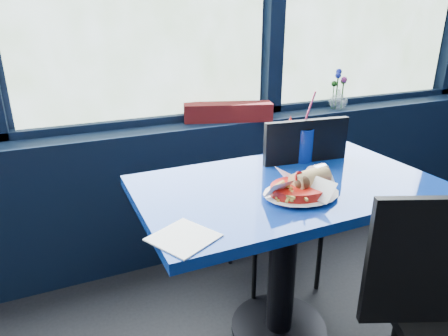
% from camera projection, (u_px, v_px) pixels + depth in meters
% --- Properties ---
extents(window_sill, '(5.00, 0.26, 0.80)m').
position_uv_depth(window_sill, '(161.00, 193.00, 2.35)').
color(window_sill, black).
rests_on(window_sill, ground).
extents(near_table, '(1.20, 0.70, 0.75)m').
position_uv_depth(near_table, '(285.00, 223.00, 1.67)').
color(near_table, black).
rests_on(near_table, ground).
extents(chair_near_back, '(0.47, 0.47, 0.95)m').
position_uv_depth(chair_near_back, '(286.00, 193.00, 2.01)').
color(chair_near_back, black).
rests_on(chair_near_back, ground).
extents(planter_box, '(0.53, 0.28, 0.10)m').
position_uv_depth(planter_box, '(228.00, 112.00, 2.33)').
color(planter_box, maroon).
rests_on(planter_box, window_sill).
extents(flower_vase, '(0.15, 0.16, 0.26)m').
position_uv_depth(flower_vase, '(338.00, 97.00, 2.62)').
color(flower_vase, silver).
rests_on(flower_vase, window_sill).
extents(food_basket, '(0.30, 0.30, 0.10)m').
position_uv_depth(food_basket, '(303.00, 187.00, 1.47)').
color(food_basket, red).
rests_on(food_basket, near_table).
extents(ketchup_bottle, '(0.05, 0.05, 0.20)m').
position_uv_depth(ketchup_bottle, '(289.00, 140.00, 1.85)').
color(ketchup_bottle, red).
rests_on(ketchup_bottle, near_table).
extents(soda_cup, '(0.10, 0.10, 0.33)m').
position_uv_depth(soda_cup, '(303.00, 144.00, 1.82)').
color(soda_cup, navy).
rests_on(soda_cup, near_table).
extents(napkin, '(0.23, 0.23, 0.00)m').
position_uv_depth(napkin, '(184.00, 238.00, 1.20)').
color(napkin, white).
rests_on(napkin, near_table).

